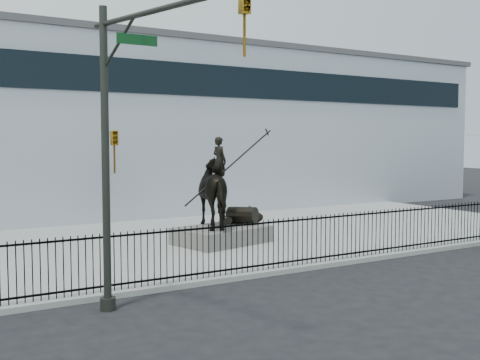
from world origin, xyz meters
TOP-DOWN VIEW (x-y plane):
  - ground at (0.00, 0.00)m, footprint 120.00×120.00m
  - plaza at (0.00, 7.00)m, footprint 30.00×12.00m
  - building at (0.00, 20.00)m, footprint 44.00×14.00m
  - picket_fence at (0.00, 1.25)m, footprint 22.10×0.10m
  - statue_plinth at (-0.96, 5.72)m, footprint 3.66×2.90m
  - equestrian_statue at (-0.90, 5.74)m, footprint 4.07×2.99m
  - traffic_signal_left at (-6.75, -0.62)m, footprint 1.52×4.84m

SIDE VIEW (x-z plane):
  - ground at x=0.00m, z-range 0.00..0.00m
  - plaza at x=0.00m, z-range 0.00..0.15m
  - statue_plinth at x=-0.96m, z-range 0.15..0.76m
  - picket_fence at x=0.00m, z-range 0.15..1.65m
  - equestrian_statue at x=-0.90m, z-range 0.27..3.80m
  - traffic_signal_left at x=-6.75m, z-range 0.53..7.53m
  - building at x=0.00m, z-range 0.00..9.00m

